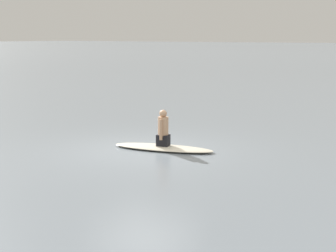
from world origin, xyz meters
TOP-DOWN VIEW (x-y plane):
  - ground_plane at (0.00, 0.00)m, footprint 400.00×400.00m
  - surfboard at (-0.38, 0.38)m, footprint 1.36×2.83m
  - person_paddler at (-0.38, 0.38)m, footprint 0.42×0.36m

SIDE VIEW (x-z plane):
  - ground_plane at x=0.00m, z-range 0.00..0.00m
  - surfboard at x=-0.38m, z-range 0.00..0.10m
  - person_paddler at x=-0.38m, z-range 0.06..1.01m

